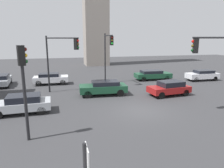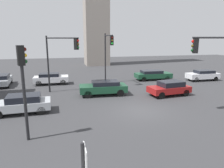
{
  "view_description": "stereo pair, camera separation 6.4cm",
  "coord_description": "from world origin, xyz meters",
  "px_view_note": "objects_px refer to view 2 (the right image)",
  "views": [
    {
      "loc": [
        -5.84,
        -14.0,
        5.35
      ],
      "look_at": [
        -1.26,
        3.81,
        1.33
      ],
      "focal_mm": 33.5,
      "sensor_mm": 36.0,
      "label": 1
    },
    {
      "loc": [
        -5.78,
        -14.02,
        5.35
      ],
      "look_at": [
        -1.26,
        3.81,
        1.33
      ],
      "focal_mm": 33.5,
      "sensor_mm": 36.0,
      "label": 2
    }
  ],
  "objects_px": {
    "car_2": "(104,87)",
    "car_6": "(203,75)",
    "traffic_light_2": "(108,49)",
    "car_3": "(22,104)",
    "car_1": "(153,75)",
    "car_4": "(2,80)",
    "traffic_light_0": "(23,76)",
    "car_0": "(51,78)",
    "traffic_light_3": "(61,53)",
    "car_5": "(170,88)"
  },
  "relations": [
    {
      "from": "car_4",
      "to": "car_5",
      "type": "bearing_deg",
      "value": -121.27
    },
    {
      "from": "car_2",
      "to": "car_4",
      "type": "height_order",
      "value": "car_2"
    },
    {
      "from": "traffic_light_2",
      "to": "car_5",
      "type": "relative_size",
      "value": 1.46
    },
    {
      "from": "traffic_light_0",
      "to": "car_4",
      "type": "relative_size",
      "value": 1.15
    },
    {
      "from": "car_0",
      "to": "car_3",
      "type": "xyz_separation_m",
      "value": [
        -1.72,
        -9.69,
        -0.01
      ]
    },
    {
      "from": "car_3",
      "to": "car_6",
      "type": "bearing_deg",
      "value": -162.59
    },
    {
      "from": "traffic_light_2",
      "to": "car_2",
      "type": "bearing_deg",
      "value": -23.39
    },
    {
      "from": "traffic_light_3",
      "to": "car_4",
      "type": "xyz_separation_m",
      "value": [
        -6.72,
        5.32,
        -3.32
      ]
    },
    {
      "from": "car_1",
      "to": "traffic_light_2",
      "type": "bearing_deg",
      "value": -164.02
    },
    {
      "from": "car_0",
      "to": "car_5",
      "type": "height_order",
      "value": "car_5"
    },
    {
      "from": "car_1",
      "to": "car_4",
      "type": "xyz_separation_m",
      "value": [
        -18.38,
        0.93,
        0.02
      ]
    },
    {
      "from": "traffic_light_2",
      "to": "car_1",
      "type": "height_order",
      "value": "traffic_light_2"
    },
    {
      "from": "traffic_light_0",
      "to": "car_6",
      "type": "xyz_separation_m",
      "value": [
        19.79,
        11.76,
        -2.79
      ]
    },
    {
      "from": "traffic_light_0",
      "to": "car_4",
      "type": "bearing_deg",
      "value": 86.53
    },
    {
      "from": "car_2",
      "to": "car_3",
      "type": "height_order",
      "value": "car_2"
    },
    {
      "from": "car_0",
      "to": "traffic_light_3",
      "type": "bearing_deg",
      "value": -73.29
    },
    {
      "from": "car_2",
      "to": "car_6",
      "type": "distance_m",
      "value": 14.49
    },
    {
      "from": "car_2",
      "to": "car_4",
      "type": "bearing_deg",
      "value": -29.21
    },
    {
      "from": "car_2",
      "to": "car_5",
      "type": "bearing_deg",
      "value": 168.15
    },
    {
      "from": "car_1",
      "to": "traffic_light_3",
      "type": "bearing_deg",
      "value": -156.97
    },
    {
      "from": "traffic_light_2",
      "to": "car_5",
      "type": "distance_m",
      "value": 8.29
    },
    {
      "from": "car_3",
      "to": "car_5",
      "type": "relative_size",
      "value": 1.02
    },
    {
      "from": "traffic_light_3",
      "to": "car_1",
      "type": "height_order",
      "value": "traffic_light_3"
    },
    {
      "from": "traffic_light_0",
      "to": "traffic_light_2",
      "type": "distance_m",
      "value": 14.25
    },
    {
      "from": "car_1",
      "to": "car_6",
      "type": "bearing_deg",
      "value": -15.74
    },
    {
      "from": "car_4",
      "to": "car_1",
      "type": "bearing_deg",
      "value": -97.2
    },
    {
      "from": "car_5",
      "to": "car_1",
      "type": "bearing_deg",
      "value": -108.67
    },
    {
      "from": "car_6",
      "to": "car_1",
      "type": "bearing_deg",
      "value": -16.41
    },
    {
      "from": "traffic_light_2",
      "to": "car_3",
      "type": "distance_m",
      "value": 11.82
    },
    {
      "from": "traffic_light_2",
      "to": "traffic_light_3",
      "type": "distance_m",
      "value": 6.0
    },
    {
      "from": "traffic_light_0",
      "to": "car_2",
      "type": "distance_m",
      "value": 10.21
    },
    {
      "from": "traffic_light_0",
      "to": "car_6",
      "type": "height_order",
      "value": "traffic_light_0"
    },
    {
      "from": "car_6",
      "to": "car_0",
      "type": "bearing_deg",
      "value": -5.57
    },
    {
      "from": "traffic_light_3",
      "to": "car_1",
      "type": "xyz_separation_m",
      "value": [
        11.66,
        4.39,
        -3.34
      ]
    },
    {
      "from": "traffic_light_0",
      "to": "car_1",
      "type": "distance_m",
      "value": 19.61
    },
    {
      "from": "car_3",
      "to": "car_6",
      "type": "distance_m",
      "value": 21.99
    },
    {
      "from": "car_1",
      "to": "car_2",
      "type": "relative_size",
      "value": 1.04
    },
    {
      "from": "traffic_light_2",
      "to": "car_0",
      "type": "xyz_separation_m",
      "value": [
        -6.55,
        1.98,
        -3.43
      ]
    },
    {
      "from": "traffic_light_0",
      "to": "traffic_light_2",
      "type": "xyz_separation_m",
      "value": [
        7.3,
        12.22,
        0.65
      ]
    },
    {
      "from": "car_4",
      "to": "car_6",
      "type": "distance_m",
      "value": 24.67
    },
    {
      "from": "car_1",
      "to": "car_5",
      "type": "distance_m",
      "value": 7.73
    },
    {
      "from": "traffic_light_2",
      "to": "car_3",
      "type": "xyz_separation_m",
      "value": [
        -8.27,
        -7.71,
        -3.44
      ]
    },
    {
      "from": "car_0",
      "to": "car_1",
      "type": "distance_m",
      "value": 12.94
    },
    {
      "from": "car_2",
      "to": "car_6",
      "type": "relative_size",
      "value": 1.11
    },
    {
      "from": "traffic_light_2",
      "to": "car_1",
      "type": "bearing_deg",
      "value": 99.16
    },
    {
      "from": "car_0",
      "to": "car_2",
      "type": "height_order",
      "value": "car_2"
    },
    {
      "from": "traffic_light_0",
      "to": "traffic_light_2",
      "type": "bearing_deg",
      "value": 37.94
    },
    {
      "from": "traffic_light_2",
      "to": "car_3",
      "type": "height_order",
      "value": "traffic_light_2"
    },
    {
      "from": "traffic_light_0",
      "to": "car_0",
      "type": "xyz_separation_m",
      "value": [
        0.75,
        14.2,
        -2.78
      ]
    },
    {
      "from": "car_0",
      "to": "car_5",
      "type": "xyz_separation_m",
      "value": [
        11.15,
        -7.95,
        0.01
      ]
    }
  ]
}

